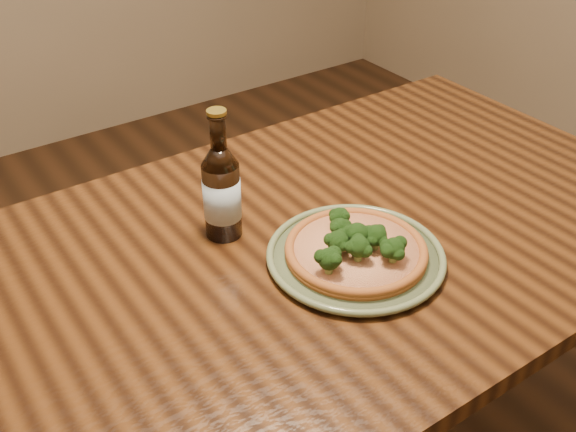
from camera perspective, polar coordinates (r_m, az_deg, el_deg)
table at (r=1.35m, az=1.51°, el=-5.30°), size 1.60×0.90×0.75m
plate at (r=1.25m, az=5.74°, el=-3.39°), size 0.33×0.33×0.02m
pizza at (r=1.23m, az=5.77°, el=-2.77°), size 0.26×0.26×0.07m
beer_bottle at (r=1.27m, az=-5.64°, el=2.13°), size 0.07×0.07×0.26m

